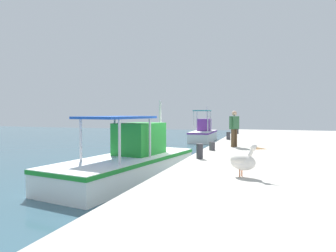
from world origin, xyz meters
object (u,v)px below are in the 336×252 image
(fishing_boat_second, at_px, (129,161))
(pelican, at_px, (243,160))
(mooring_bollard_second, at_px, (212,146))
(mooring_bollard_fourth, at_px, (237,131))
(mooring_bollard_third, at_px, (228,136))
(fisherman_standing, at_px, (234,127))
(mooring_bollard_nearest, at_px, (200,151))
(fishing_boat_third, at_px, (203,133))

(fishing_boat_second, xyz_separation_m, pelican, (-2.25, -4.11, 0.55))
(mooring_bollard_second, distance_m, mooring_bollard_fourth, 10.53)
(mooring_bollard_third, bearing_deg, fishing_boat_second, 162.60)
(fisherman_standing, bearing_deg, mooring_bollard_third, 10.93)
(fisherman_standing, bearing_deg, mooring_bollard_second, 155.27)
(fishing_boat_second, relative_size, mooring_bollard_nearest, 13.34)
(pelican, height_order, mooring_bollard_third, pelican)
(mooring_bollard_second, bearing_deg, mooring_bollard_fourth, -0.00)
(fishing_boat_second, bearing_deg, mooring_bollard_third, -17.40)
(mooring_bollard_second, height_order, mooring_bollard_fourth, mooring_bollard_fourth)
(mooring_bollard_nearest, bearing_deg, fisherman_standing, -10.43)
(fishing_boat_second, height_order, mooring_bollard_fourth, fishing_boat_second)
(fisherman_standing, bearing_deg, fishing_boat_second, 142.63)
(fishing_boat_second, relative_size, fisherman_standing, 4.13)
(fishing_boat_third, relative_size, mooring_bollard_second, 13.11)
(fisherman_standing, relative_size, mooring_bollard_fourth, 4.09)
(fishing_boat_second, xyz_separation_m, fisherman_standing, (4.22, -3.23, 1.06))
(fishing_boat_third, xyz_separation_m, mooring_bollard_fourth, (-1.76, -2.93, 0.35))
(fishing_boat_second, distance_m, mooring_bollard_second, 3.66)
(fishing_boat_second, xyz_separation_m, mooring_bollard_second, (2.65, -2.50, 0.33))
(mooring_bollard_third, xyz_separation_m, mooring_bollard_fourth, (5.20, 0.00, -0.02))
(mooring_bollard_third, bearing_deg, mooring_bollard_fourth, 0.00)
(fishing_boat_third, bearing_deg, mooring_bollard_second, -166.59)
(fisherman_standing, xyz_separation_m, mooring_bollard_nearest, (-3.94, 0.73, -0.65))
(mooring_bollard_fourth, bearing_deg, fishing_boat_third, 58.98)
(mooring_bollard_nearest, bearing_deg, mooring_bollard_fourth, 0.00)
(pelican, xyz_separation_m, mooring_bollard_nearest, (2.53, 1.61, -0.15))
(mooring_bollard_nearest, relative_size, mooring_bollard_third, 1.15)
(mooring_bollard_second, xyz_separation_m, mooring_bollard_third, (5.33, -0.00, 0.05))
(fishing_boat_third, distance_m, mooring_bollard_fourth, 3.44)
(fisherman_standing, height_order, mooring_bollard_nearest, fisherman_standing)
(fisherman_standing, distance_m, mooring_bollard_third, 3.89)
(mooring_bollard_second, bearing_deg, mooring_bollard_nearest, -180.00)
(pelican, bearing_deg, mooring_bollard_fourth, 5.97)
(mooring_bollard_third, bearing_deg, fisherman_standing, -169.07)
(fishing_boat_third, bearing_deg, mooring_bollard_fourth, -121.02)
(pelican, relative_size, mooring_bollard_fourth, 2.40)
(mooring_bollard_nearest, height_order, mooring_bollard_second, mooring_bollard_nearest)
(mooring_bollard_second, bearing_deg, pelican, -161.75)
(fishing_boat_third, relative_size, mooring_bollard_nearest, 9.05)
(mooring_bollard_second, relative_size, mooring_bollard_fourth, 0.87)
(mooring_bollard_nearest, bearing_deg, fishing_boat_third, 11.31)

